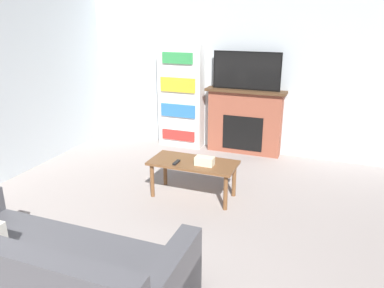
{
  "coord_description": "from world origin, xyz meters",
  "views": [
    {
      "loc": [
        1.57,
        -1.1,
        2.11
      ],
      "look_at": [
        0.05,
        2.82,
        0.67
      ],
      "focal_mm": 35.0,
      "sensor_mm": 36.0,
      "label": 1
    }
  ],
  "objects_px": {
    "fireplace": "(245,121)",
    "tv": "(247,71)",
    "couch": "(42,279)",
    "coffee_table": "(193,167)",
    "bookshelf": "(181,96)"
  },
  "relations": [
    {
      "from": "coffee_table",
      "to": "bookshelf",
      "type": "distance_m",
      "value": 2.01
    },
    {
      "from": "couch",
      "to": "coffee_table",
      "type": "distance_m",
      "value": 2.2
    },
    {
      "from": "fireplace",
      "to": "tv",
      "type": "bearing_deg",
      "value": -90.0
    },
    {
      "from": "fireplace",
      "to": "couch",
      "type": "relative_size",
      "value": 0.6
    },
    {
      "from": "couch",
      "to": "tv",
      "type": "bearing_deg",
      "value": 81.78
    },
    {
      "from": "fireplace",
      "to": "tv",
      "type": "height_order",
      "value": "tv"
    },
    {
      "from": "couch",
      "to": "coffee_table",
      "type": "bearing_deg",
      "value": 80.42
    },
    {
      "from": "tv",
      "to": "bookshelf",
      "type": "distance_m",
      "value": 1.18
    },
    {
      "from": "fireplace",
      "to": "couch",
      "type": "height_order",
      "value": "fireplace"
    },
    {
      "from": "couch",
      "to": "fireplace",
      "type": "bearing_deg",
      "value": 81.82
    },
    {
      "from": "tv",
      "to": "couch",
      "type": "bearing_deg",
      "value": -98.22
    },
    {
      "from": "fireplace",
      "to": "tv",
      "type": "distance_m",
      "value": 0.8
    },
    {
      "from": "coffee_table",
      "to": "bookshelf",
      "type": "height_order",
      "value": "bookshelf"
    },
    {
      "from": "couch",
      "to": "coffee_table",
      "type": "height_order",
      "value": "couch"
    },
    {
      "from": "coffee_table",
      "to": "bookshelf",
      "type": "relative_size",
      "value": 0.62
    }
  ]
}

